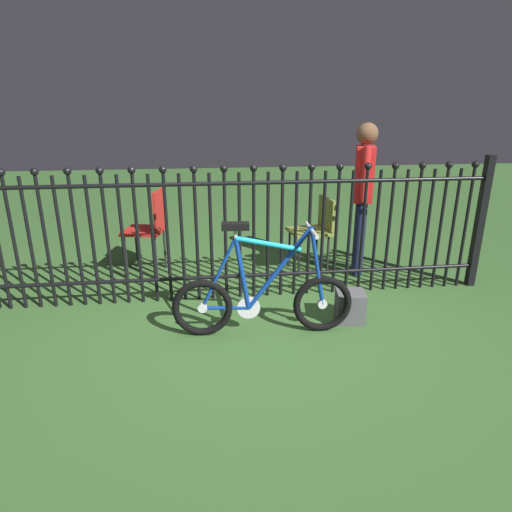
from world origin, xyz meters
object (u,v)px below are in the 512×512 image
object	(u,v)px
display_crate	(350,306)
person_visitor	(363,187)
chair_olive	(316,226)
chair_red	(151,224)
bicycle	(263,298)

from	to	relation	value
display_crate	person_visitor	bearing A→B (deg)	67.50
chair_olive	display_crate	world-z (taller)	chair_olive
chair_olive	chair_red	bearing A→B (deg)	175.98
person_visitor	chair_olive	bearing A→B (deg)	163.91
bicycle	chair_olive	world-z (taller)	bicycle
chair_olive	chair_red	xyz separation A→B (m)	(-1.72, 0.12, 0.05)
display_crate	bicycle	bearing A→B (deg)	-171.10
chair_red	display_crate	bearing A→B (deg)	-37.89
bicycle	chair_red	bearing A→B (deg)	123.69
bicycle	display_crate	distance (m)	0.77
chair_red	person_visitor	size ratio (longest dim) A/B	0.58
chair_red	person_visitor	world-z (taller)	person_visitor
chair_red	person_visitor	distance (m)	2.21
bicycle	chair_olive	size ratio (longest dim) A/B	1.76
chair_olive	display_crate	bearing A→B (deg)	-90.45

